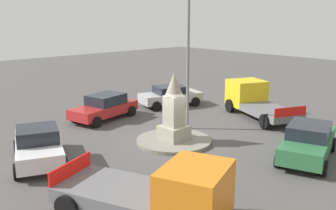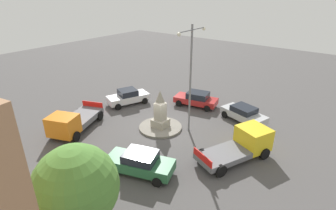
% 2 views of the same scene
% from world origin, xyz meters
% --- Properties ---
extents(ground_plane, '(80.00, 80.00, 0.00)m').
position_xyz_m(ground_plane, '(0.00, 0.00, 0.00)').
color(ground_plane, '#4F4C4C').
extents(traffic_island, '(3.71, 3.71, 0.17)m').
position_xyz_m(traffic_island, '(0.00, 0.00, 0.09)').
color(traffic_island, gray).
rests_on(traffic_island, ground).
extents(monument, '(1.22, 1.22, 3.32)m').
position_xyz_m(monument, '(0.00, 0.00, 1.62)').
color(monument, '#9E9687').
rests_on(monument, traffic_island).
extents(streetlamp, '(3.60, 0.28, 8.82)m').
position_xyz_m(streetlamp, '(-1.18, 2.15, 5.28)').
color(streetlamp, slate).
rests_on(streetlamp, ground).
extents(car_green_parked_left, '(3.09, 4.80, 1.56)m').
position_xyz_m(car_green_parked_left, '(5.52, 2.77, 0.80)').
color(car_green_parked_left, '#2D6B42').
rests_on(car_green_parked_left, ground).
extents(car_silver_passing, '(2.90, 4.52, 1.41)m').
position_xyz_m(car_silver_passing, '(-5.68, 5.12, 0.74)').
color(car_silver_passing, '#B7BABF').
rests_on(car_silver_passing, ground).
extents(car_red_waiting, '(2.72, 4.59, 1.50)m').
position_xyz_m(car_red_waiting, '(-5.93, -0.08, 0.77)').
color(car_red_waiting, '#B22323').
rests_on(car_red_waiting, ground).
extents(car_white_approaching, '(4.58, 3.23, 1.56)m').
position_xyz_m(car_white_approaching, '(-2.04, -6.01, 0.78)').
color(car_white_approaching, silver).
rests_on(car_white_approaching, ground).
extents(truck_orange_parked_right, '(5.78, 4.03, 2.01)m').
position_xyz_m(truck_orange_parked_right, '(5.05, -5.41, 0.96)').
color(truck_orange_parked_right, orange).
rests_on(truck_orange_parked_right, ground).
extents(truck_yellow_far_side, '(5.87, 4.08, 2.05)m').
position_xyz_m(truck_yellow_far_side, '(-0.38, 7.31, 1.00)').
color(truck_yellow_far_side, yellow).
rests_on(truck_yellow_far_side, ground).
extents(tree_near_wall, '(3.70, 3.70, 5.39)m').
position_xyz_m(tree_near_wall, '(11.08, 4.44, 3.53)').
color(tree_near_wall, brown).
rests_on(tree_near_wall, ground).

